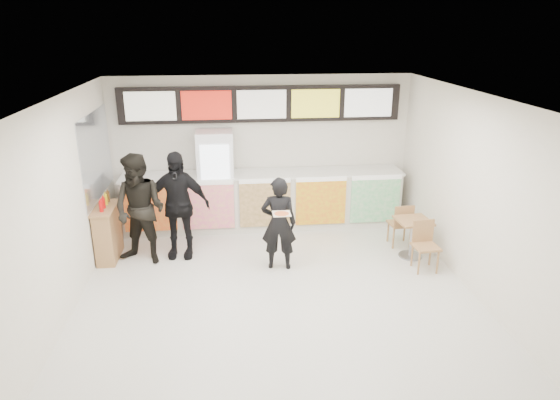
{
  "coord_description": "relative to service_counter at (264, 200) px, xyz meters",
  "views": [
    {
      "loc": [
        -0.66,
        -6.36,
        3.94
      ],
      "look_at": [
        0.13,
        1.2,
        1.24
      ],
      "focal_mm": 32.0,
      "sensor_mm": 36.0,
      "label": 1
    }
  ],
  "objects": [
    {
      "name": "wall_back",
      "position": [
        -0.0,
        0.41,
        0.93
      ],
      "size": [
        6.0,
        0.0,
        6.0
      ],
      "primitive_type": "plane",
      "rotation": [
        1.57,
        0.0,
        0.0
      ],
      "color": "silver",
      "rests_on": "floor"
    },
    {
      "name": "mirror_panel",
      "position": [
        -2.99,
        -0.64,
        1.18
      ],
      "size": [
        0.01,
        2.0,
        1.5
      ],
      "primitive_type": "cube",
      "color": "#B2B7BF",
      "rests_on": "wall_left"
    },
    {
      "name": "service_counter",
      "position": [
        0.0,
        0.0,
        0.0
      ],
      "size": [
        5.56,
        0.77,
        1.14
      ],
      "color": "silver",
      "rests_on": "floor"
    },
    {
      "name": "customer_mid",
      "position": [
        -1.59,
        -1.19,
        0.39
      ],
      "size": [
        1.17,
        0.6,
        1.92
      ],
      "primitive_type": "imported",
      "rotation": [
        0.0,
        0.0,
        -0.12
      ],
      "color": "black",
      "rests_on": "floor"
    },
    {
      "name": "floor",
      "position": [
        -0.0,
        -3.09,
        -0.57
      ],
      "size": [
        7.0,
        7.0,
        0.0
      ],
      "primitive_type": "plane",
      "color": "beige",
      "rests_on": "ground"
    },
    {
      "name": "customer_main",
      "position": [
        0.12,
        -1.83,
        0.23
      ],
      "size": [
        0.63,
        0.46,
        1.6
      ],
      "primitive_type": "imported",
      "rotation": [
        0.0,
        0.0,
        3.01
      ],
      "color": "black",
      "rests_on": "floor"
    },
    {
      "name": "cafe_table",
      "position": [
        2.5,
        -1.67,
        -0.08
      ],
      "size": [
        0.61,
        1.46,
        0.84
      ],
      "rotation": [
        0.0,
        0.0,
        0.09
      ],
      "color": "#A97C4D",
      "rests_on": "floor"
    },
    {
      "name": "wall_left",
      "position": [
        -3.0,
        -3.09,
        0.93
      ],
      "size": [
        0.0,
        7.0,
        7.0
      ],
      "primitive_type": "plane",
      "rotation": [
        1.57,
        0.0,
        1.57
      ],
      "color": "silver",
      "rests_on": "floor"
    },
    {
      "name": "menu_board",
      "position": [
        0.0,
        0.32,
        1.88
      ],
      "size": [
        5.5,
        0.14,
        0.7
      ],
      "color": "black",
      "rests_on": "wall_back"
    },
    {
      "name": "wall_right",
      "position": [
        3.0,
        -3.09,
        0.93
      ],
      "size": [
        0.0,
        7.0,
        7.0
      ],
      "primitive_type": "plane",
      "rotation": [
        1.57,
        0.0,
        -1.57
      ],
      "color": "silver",
      "rests_on": "floor"
    },
    {
      "name": "customer_left",
      "position": [
        -2.2,
        -1.37,
        0.39
      ],
      "size": [
        1.14,
        1.03,
        1.93
      ],
      "primitive_type": "imported",
      "rotation": [
        0.0,
        0.0,
        -0.4
      ],
      "color": "black",
      "rests_on": "floor"
    },
    {
      "name": "condiment_ledge",
      "position": [
        -2.82,
        -1.17,
        -0.08
      ],
      "size": [
        0.35,
        0.86,
        1.15
      ],
      "color": "#A97C4D",
      "rests_on": "floor"
    },
    {
      "name": "ceiling",
      "position": [
        -0.0,
        -3.09,
        2.43
      ],
      "size": [
        7.0,
        7.0,
        0.0
      ],
      "primitive_type": "plane",
      "rotation": [
        3.14,
        0.0,
        0.0
      ],
      "color": "white",
      "rests_on": "wall_back"
    },
    {
      "name": "drinks_fridge",
      "position": [
        -0.93,
        0.02,
        0.43
      ],
      "size": [
        0.7,
        0.67,
        2.0
      ],
      "color": "white",
      "rests_on": "floor"
    },
    {
      "name": "pizza_slice",
      "position": [
        0.12,
        -2.28,
        0.58
      ],
      "size": [
        0.36,
        0.36,
        0.02
      ],
      "color": "beige",
      "rests_on": "customer_main"
    }
  ]
}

